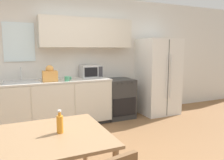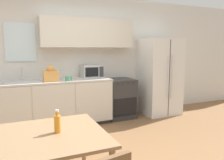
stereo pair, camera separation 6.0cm
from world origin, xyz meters
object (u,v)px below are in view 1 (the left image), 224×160
Objects in this scene: oven_range at (118,98)px; drink_bottle at (60,124)px; dining_table at (50,145)px; coffee_mug at (67,79)px; microwave at (91,71)px; refrigerator at (158,77)px.

oven_range is 3.95× the size of drink_bottle.
dining_table is 4.82× the size of drink_bottle.
drink_bottle is (-0.56, -2.11, -0.14)m from coffee_mug.
drink_bottle is (-1.16, -2.46, -0.23)m from microwave.
coffee_mug is at bearing 75.10° from drink_bottle.
drink_bottle is (-2.80, -2.28, -0.05)m from refrigerator.
oven_range is 2.97m from drink_bottle.
microwave is 2.73m from drink_bottle.
refrigerator is 3.70m from dining_table.
dining_table is (-1.26, -2.47, -0.42)m from microwave.
microwave is at bearing 169.67° from oven_range.
drink_bottle is at bearing -140.84° from refrigerator.
oven_range is 3.02m from dining_table.
dining_table is at bearing -128.43° from oven_range.
oven_range reaches higher than dining_table.
oven_range is at bearing 51.57° from dining_table.
oven_range is 1.98× the size of microwave.
drink_bottle is at bearing -104.90° from coffee_mug.
microwave reaches higher than oven_range.
microwave reaches higher than drink_bottle.
refrigerator is 1.67× the size of dining_table.
oven_range is at bearing 175.90° from refrigerator.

